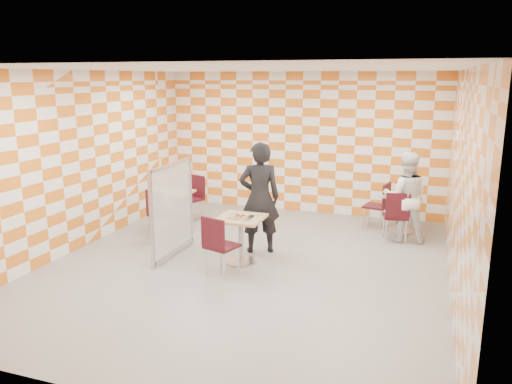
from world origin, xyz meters
TOP-DOWN VIEW (x-y plane):
  - room_shell at (0.00, 0.54)m, footprint 7.00×7.00m
  - main_table at (-0.12, 0.11)m, footprint 0.70×0.70m
  - second_table at (2.18, 2.62)m, footprint 0.70×0.70m
  - empty_table at (-1.98, 1.31)m, footprint 0.70×0.70m
  - chair_main_front at (-0.23, -0.55)m, footprint 0.53×0.53m
  - chair_second_front at (2.13, 1.95)m, footprint 0.50×0.51m
  - chair_second_side at (1.79, 2.64)m, footprint 0.51×0.50m
  - chair_empty_near at (-1.91, 0.69)m, footprint 0.54×0.55m
  - chair_empty_far at (-1.90, 2.08)m, footprint 0.55×0.55m
  - partition at (-1.29, 0.05)m, footprint 0.08×1.38m
  - man_dark at (-0.01, 0.70)m, footprint 0.80×0.68m
  - man_white at (2.26, 2.09)m, footprint 0.85×0.70m
  - pizza_on_foil at (-0.12, 0.09)m, footprint 0.40×0.40m
  - sport_bottle at (2.04, 2.73)m, footprint 0.06×0.06m
  - soda_bottle at (2.26, 2.70)m, footprint 0.07×0.07m

SIDE VIEW (x-z plane):
  - main_table at x=-0.12m, z-range 0.13..0.88m
  - second_table at x=2.18m, z-range 0.13..0.88m
  - empty_table at x=-1.98m, z-range 0.13..0.88m
  - chair_main_front at x=-0.23m, z-range 0.08..1.01m
  - chair_second_front at x=2.13m, z-range 0.08..1.01m
  - chair_second_side at x=1.79m, z-range 0.08..1.01m
  - chair_empty_near at x=-1.91m, z-range 0.08..1.01m
  - chair_empty_far at x=-1.90m, z-range 0.08..1.01m
  - pizza_on_foil at x=-0.12m, z-range 0.74..0.79m
  - partition at x=-1.29m, z-range 0.02..1.57m
  - man_white at x=2.26m, z-range 0.00..1.61m
  - sport_bottle at x=2.04m, z-range 0.74..0.94m
  - soda_bottle at x=2.26m, z-range 0.74..0.97m
  - man_dark at x=-0.01m, z-range 0.00..1.86m
  - room_shell at x=0.00m, z-range -2.00..5.00m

